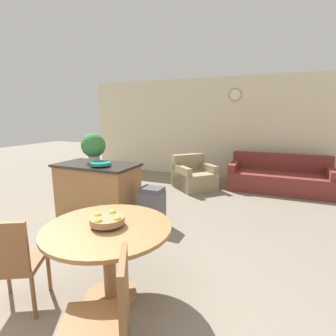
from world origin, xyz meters
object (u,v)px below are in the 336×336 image
Objects in this scene: kitchen_island at (98,190)px; potted_plant at (93,146)px; armchair at (194,177)px; dining_table at (108,243)px; dining_chair_near_left at (12,260)px; trash_bin at (152,206)px; fruit_bowl at (107,220)px; teal_bowl at (101,164)px; dining_chair_near_right at (106,316)px; couch at (279,178)px.

kitchen_island is 2.75× the size of potted_plant.
potted_plant reaches higher than armchair.
dining_table is 2.34× the size of potted_plant.
armchair is at bearing 57.80° from dining_chair_near_left.
kitchen_island is 1.03m from trash_bin.
potted_plant is 2.63m from armchair.
kitchen_island reaches higher than trash_bin.
fruit_bowl is 2.21m from kitchen_island.
teal_bowl is 0.65× the size of potted_plant.
kitchen_island is 4.21× the size of teal_bowl.
dining_table is 0.23m from fruit_bowl.
dining_chair_near_right is at bearing -126.58° from armchair.
dining_chair_near_left is at bearing -140.52° from armchair.
potted_plant reaches higher than dining_table.
kitchen_island reaches higher than dining_table.
kitchen_island reaches higher than armchair.
dining_chair_near_left is 1.15m from dining_chair_near_right.
fruit_bowl is 2.41m from potted_plant.
fruit_bowl is 0.23× the size of kitchen_island.
dining_chair_near_left reaches higher than couch.
fruit_bowl is at bearing 5.22° from dining_chair_near_left.
dining_chair_near_left is at bearing -112.64° from couch.
couch is at bearing 43.42° from potted_plant.
dining_chair_near_right reaches higher than armchair.
armchair is (-0.47, 3.98, -0.30)m from dining_table.
dining_chair_near_right is 3.00m from kitchen_island.
teal_bowl is at bearing -38.19° from potted_plant.
dining_chair_near_left is 5.48m from couch.
teal_bowl is at bearing 129.12° from dining_table.
dining_table is 1.88× the size of trash_bin.
teal_bowl is 0.28× the size of armchair.
trash_bin is (-0.41, 1.69, -0.50)m from fruit_bowl.
fruit_bowl is (-0.00, -0.00, 0.23)m from dining_table.
dining_table is at bearing -48.57° from potted_plant.
couch is at bearing 58.16° from trash_bin.
armchair is (0.20, 4.45, -0.22)m from dining_chair_near_left.
dining_table is 0.82m from dining_chair_near_right.
dining_chair_near_left is 1.00× the size of dining_chair_near_right.
teal_bowl is 1.07m from trash_bin.
potted_plant is 0.81× the size of trash_bin.
couch is (1.81, 2.92, -0.02)m from trash_bin.
dining_table is 1.00× the size of armchair.
potted_plant is at bearing -137.00° from couch.
dining_table is 1.99m from teal_bowl.
couch is at bearing 49.53° from teal_bowl.
fruit_bowl is 0.27× the size of armchair.
fruit_bowl is at bearing -50.93° from teal_bowl.
couch is at bearing 46.22° from kitchen_island.
dining_chair_near_left is 2.75× the size of teal_bowl.
couch is (1.40, 4.61, -0.52)m from fruit_bowl.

